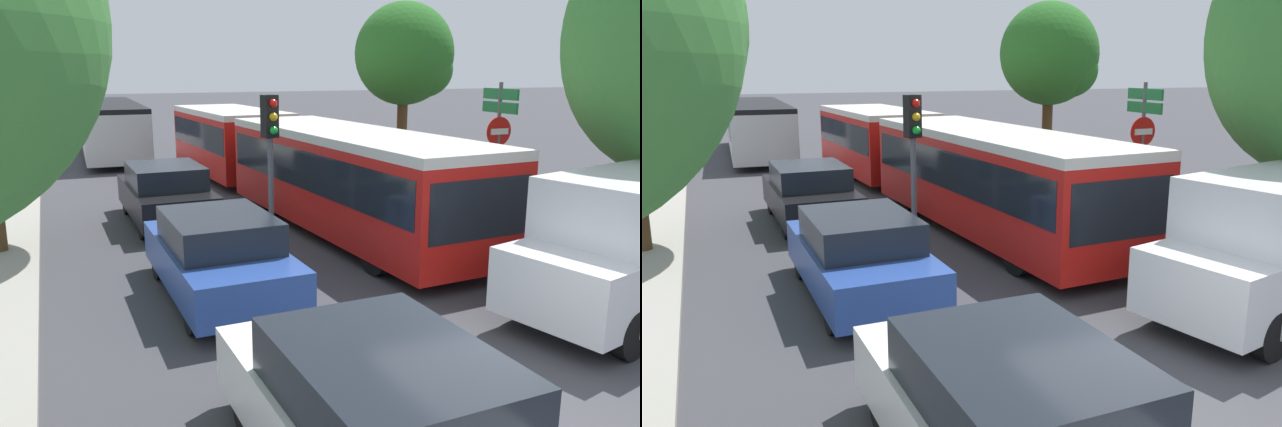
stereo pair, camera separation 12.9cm
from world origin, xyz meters
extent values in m
cube|color=red|center=(2.09, 8.44, 1.29)|extent=(3.01, 9.55, 2.03)
cube|color=black|center=(2.09, 8.44, 1.66)|extent=(3.01, 9.17, 0.89)
cube|color=silver|center=(2.09, 8.44, 2.41)|extent=(3.01, 9.55, 0.20)
cube|color=red|center=(1.63, 17.36, 1.29)|extent=(2.86, 6.57, 2.03)
cube|color=black|center=(1.63, 17.36, 1.66)|extent=(2.87, 6.32, 0.89)
cube|color=silver|center=(1.63, 17.36, 2.41)|extent=(2.86, 6.57, 0.20)
cylinder|color=black|center=(1.82, 13.64, 1.29)|extent=(1.92, 1.09, 1.87)
cube|color=black|center=(2.33, 3.77, 1.53)|extent=(2.23, 0.21, 1.09)
cylinder|color=black|center=(3.31, 5.48, 0.50)|extent=(0.35, 1.01, 0.99)
cylinder|color=black|center=(1.18, 5.37, 0.50)|extent=(0.35, 1.01, 0.99)
cylinder|color=black|center=(3.00, 11.50, 0.50)|extent=(0.35, 1.01, 0.99)
cylinder|color=black|center=(0.87, 11.39, 0.50)|extent=(0.35, 1.01, 0.99)
cylinder|color=black|center=(2.69, 17.41, 0.50)|extent=(0.35, 1.01, 0.99)
cylinder|color=black|center=(0.57, 17.30, 0.50)|extent=(0.35, 1.01, 0.99)
cube|color=silver|center=(-1.85, 25.53, 1.25)|extent=(2.84, 11.31, 1.96)
cube|color=black|center=(-1.85, 25.53, 1.60)|extent=(2.84, 10.75, 0.82)
cube|color=black|center=(-1.85, 25.53, 2.32)|extent=(2.84, 11.31, 0.20)
cylinder|color=black|center=(-2.78, 29.27, 0.49)|extent=(0.32, 0.99, 0.98)
cylinder|color=black|center=(-0.69, 29.20, 0.49)|extent=(0.32, 0.99, 0.98)
cylinder|color=black|center=(-3.00, 22.19, 0.49)|extent=(0.32, 0.99, 0.98)
cylinder|color=black|center=(-0.90, 22.12, 0.49)|extent=(0.32, 0.99, 0.98)
cube|color=black|center=(-1.93, -0.48, 1.27)|extent=(1.76, 2.35, 0.55)
cylinder|color=black|center=(-2.74, 1.03, 0.34)|extent=(0.24, 0.68, 0.68)
cylinder|color=black|center=(-1.16, 1.05, 0.34)|extent=(0.24, 0.68, 0.68)
cube|color=#284799|center=(-1.96, 5.39, 0.62)|extent=(1.90, 4.37, 0.70)
cube|color=black|center=(-1.96, 5.29, 1.24)|extent=(1.72, 2.30, 0.54)
cylinder|color=black|center=(-2.75, 6.77, 0.33)|extent=(0.24, 0.66, 0.66)
cylinder|color=black|center=(-1.20, 6.79, 0.33)|extent=(0.24, 0.66, 0.66)
cylinder|color=black|center=(-2.72, 3.99, 0.33)|extent=(0.24, 0.66, 0.66)
cylinder|color=black|center=(-1.17, 4.01, 0.33)|extent=(0.24, 0.66, 0.66)
cube|color=black|center=(-1.83, 11.25, 0.63)|extent=(1.94, 4.46, 0.72)
cube|color=black|center=(-1.83, 11.15, 1.27)|extent=(1.76, 2.35, 0.55)
cylinder|color=black|center=(-2.64, 12.66, 0.34)|extent=(0.24, 0.68, 0.68)
cylinder|color=black|center=(-1.06, 12.68, 0.34)|extent=(0.24, 0.68, 0.68)
cylinder|color=black|center=(-2.60, 9.82, 0.34)|extent=(0.24, 0.68, 0.68)
cylinder|color=black|center=(-1.02, 9.84, 0.34)|extent=(0.24, 0.68, 0.68)
cube|color=silver|center=(2.06, 1.49, 0.84)|extent=(1.28, 2.05, 1.00)
cylinder|color=black|center=(2.63, 0.75, 0.36)|extent=(0.75, 0.39, 0.72)
cylinder|color=black|center=(2.27, 2.40, 0.36)|extent=(0.75, 0.39, 0.72)
cylinder|color=black|center=(5.49, 3.10, 0.36)|extent=(0.75, 0.39, 0.72)
cylinder|color=#56595E|center=(-0.17, 7.72, 1.70)|extent=(0.12, 0.12, 3.40)
cube|color=black|center=(-0.17, 7.72, 2.95)|extent=(0.37, 0.31, 0.90)
sphere|color=red|center=(-0.13, 7.58, 3.23)|extent=(0.18, 0.18, 0.18)
sphere|color=#EAAD14|center=(-0.13, 7.58, 2.95)|extent=(0.18, 0.18, 0.18)
sphere|color=green|center=(-0.13, 7.58, 2.67)|extent=(0.18, 0.18, 0.18)
cylinder|color=#56595E|center=(5.40, 7.12, 1.20)|extent=(0.08, 0.08, 2.40)
cylinder|color=red|center=(5.40, 7.12, 2.47)|extent=(0.70, 0.03, 0.70)
cube|color=white|center=(5.40, 7.10, 2.47)|extent=(0.50, 0.04, 0.14)
cylinder|color=#56595E|center=(6.25, 8.17, 1.80)|extent=(0.10, 0.10, 3.60)
cube|color=#197A38|center=(6.25, 8.17, 3.30)|extent=(0.12, 1.40, 0.28)
cube|color=#197A38|center=(6.25, 8.17, 2.96)|extent=(0.12, 1.40, 0.28)
cylinder|color=#51381E|center=(6.33, 13.15, 1.59)|extent=(0.34, 0.34, 3.17)
ellipsoid|color=#286623|center=(6.33, 13.15, 4.40)|extent=(3.20, 3.20, 3.29)
ellipsoid|color=#286623|center=(6.80, 12.72, 3.91)|extent=(1.92, 1.92, 1.81)
camera|label=1|loc=(-4.49, -4.88, 3.94)|focal=35.00mm
camera|label=2|loc=(-4.37, -4.93, 3.94)|focal=35.00mm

